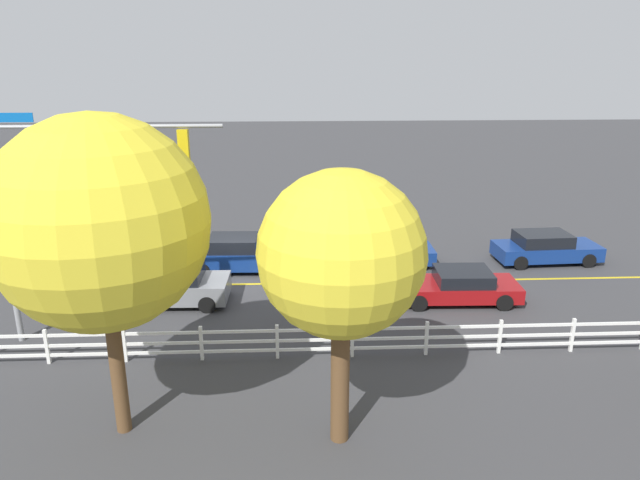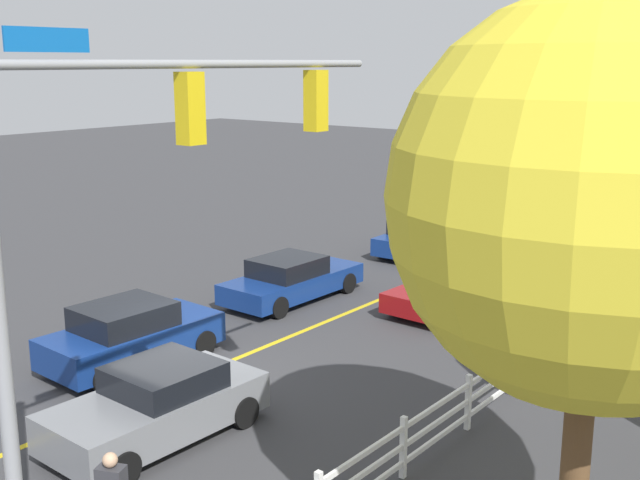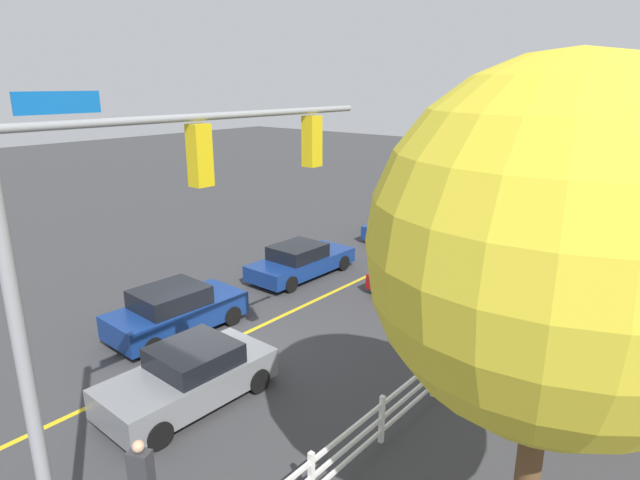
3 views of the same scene
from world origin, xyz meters
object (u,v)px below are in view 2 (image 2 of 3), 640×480
at_px(car_4, 291,279).
at_px(car_1, 453,287).
at_px(car_0, 131,335).
at_px(tree_1, 596,202).
at_px(car_2, 423,235).
at_px(car_3, 158,405).

bearing_deg(car_4, car_1, -58.93).
bearing_deg(car_4, car_0, -176.13).
bearing_deg(car_4, tree_1, -124.19).
bearing_deg(car_4, car_2, 0.60).
bearing_deg(car_4, car_3, -154.78).
xyz_separation_m(car_0, tree_1, (1.91, 11.50, 4.77)).
height_order(car_2, car_3, car_3).
height_order(car_0, car_2, car_0).
distance_m(car_1, car_2, 6.67).
relative_size(car_0, car_3, 1.00).
distance_m(car_2, tree_1, 20.41).
height_order(car_2, car_4, car_2).
distance_m(car_0, tree_1, 12.59).
relative_size(car_3, tree_1, 0.54).
xyz_separation_m(car_2, car_3, (16.13, 3.86, 0.02)).
xyz_separation_m(car_1, car_4, (2.46, -4.19, 0.04)).
bearing_deg(car_3, car_4, -154.01).
xyz_separation_m(car_0, car_2, (-14.00, -0.34, -0.05)).
bearing_deg(car_2, car_4, 177.23).
bearing_deg(tree_1, car_4, -124.86).
xyz_separation_m(car_3, tree_1, (-0.22, 7.98, 4.80)).
relative_size(car_1, car_4, 1.00).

